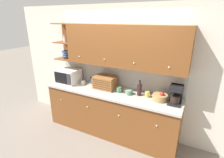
{
  "coord_description": "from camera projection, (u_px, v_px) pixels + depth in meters",
  "views": [
    {
      "loc": [
        1.52,
        -3.13,
        2.34
      ],
      "look_at": [
        0.0,
        -0.21,
        1.19
      ],
      "focal_mm": 28.0,
      "sensor_mm": 36.0,
      "label": 1
    }
  ],
  "objects": [
    {
      "name": "microwave",
      "position": [
        68.0,
        76.0,
        3.92
      ],
      "size": [
        0.48,
        0.38,
        0.31
      ],
      "color": "silver",
      "rests_on": "counter_unit"
    },
    {
      "name": "wine_bottle",
      "position": [
        139.0,
        89.0,
        3.26
      ],
      "size": [
        0.08,
        0.08,
        0.3
      ],
      "color": "black",
      "rests_on": "counter_unit"
    },
    {
      "name": "coffee_maker",
      "position": [
        176.0,
        94.0,
        2.94
      ],
      "size": [
        0.21,
        0.25,
        0.33
      ],
      "color": "black",
      "rests_on": "counter_unit"
    },
    {
      "name": "wall_back",
      "position": [
        117.0,
        70.0,
        3.65
      ],
      "size": [
        5.17,
        0.06,
        2.6
      ],
      "color": "beige",
      "rests_on": "ground_plane"
    },
    {
      "name": "counter_unit",
      "position": [
        110.0,
        112.0,
        3.65
      ],
      "size": [
        2.79,
        0.64,
        0.96
      ],
      "color": "brown",
      "rests_on": "ground_plane"
    },
    {
      "name": "mug_patterned_third",
      "position": [
        83.0,
        82.0,
        3.84
      ],
      "size": [
        0.09,
        0.08,
        0.09
      ],
      "color": "silver",
      "rests_on": "counter_unit"
    },
    {
      "name": "storage_canister",
      "position": [
        93.0,
        80.0,
        3.88
      ],
      "size": [
        0.13,
        0.13,
        0.15
      ],
      "color": "#33567A",
      "rests_on": "counter_unit"
    },
    {
      "name": "backsplash_panel",
      "position": [
        117.0,
        75.0,
        3.65
      ],
      "size": [
        2.77,
        0.01,
        0.51
      ],
      "color": "#B7B2A8",
      "rests_on": "counter_unit"
    },
    {
      "name": "bowl_stack_on_counter",
      "position": [
        129.0,
        92.0,
        3.33
      ],
      "size": [
        0.15,
        0.15,
        0.09
      ],
      "color": "slate",
      "rests_on": "counter_unit"
    },
    {
      "name": "mug",
      "position": [
        147.0,
        94.0,
        3.22
      ],
      "size": [
        0.1,
        0.08,
        0.1
      ],
      "color": "gold",
      "rests_on": "counter_unit"
    },
    {
      "name": "upper_cabinets",
      "position": [
        121.0,
        46.0,
        3.23
      ],
      "size": [
        2.77,
        0.37,
        0.77
      ],
      "color": "brown",
      "rests_on": "backsplash_panel"
    },
    {
      "name": "mug_blue_second",
      "position": [
        119.0,
        90.0,
        3.42
      ],
      "size": [
        0.1,
        0.09,
        0.11
      ],
      "color": "#4C845B",
      "rests_on": "counter_unit"
    },
    {
      "name": "ground_plane",
      "position": [
        116.0,
        124.0,
        4.06
      ],
      "size": [
        24.0,
        24.0,
        0.0
      ],
      "primitive_type": "plane",
      "color": "slate"
    },
    {
      "name": "bread_box",
      "position": [
        105.0,
        82.0,
        3.58
      ],
      "size": [
        0.44,
        0.29,
        0.26
      ],
      "color": "#996033",
      "rests_on": "counter_unit"
    },
    {
      "name": "fruit_basket",
      "position": [
        160.0,
        97.0,
        3.08
      ],
      "size": [
        0.26,
        0.26,
        0.17
      ],
      "color": "#A87F4C",
      "rests_on": "counter_unit"
    }
  ]
}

